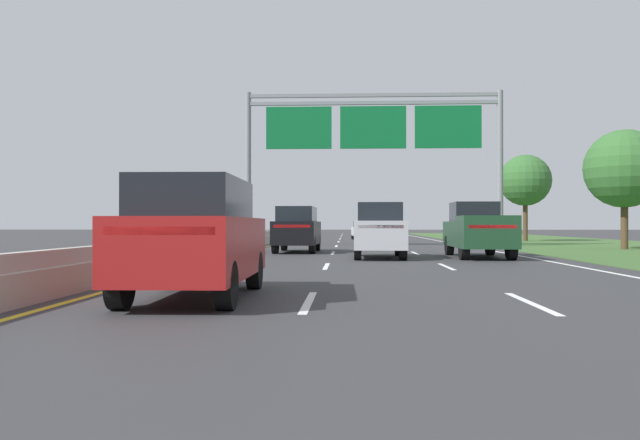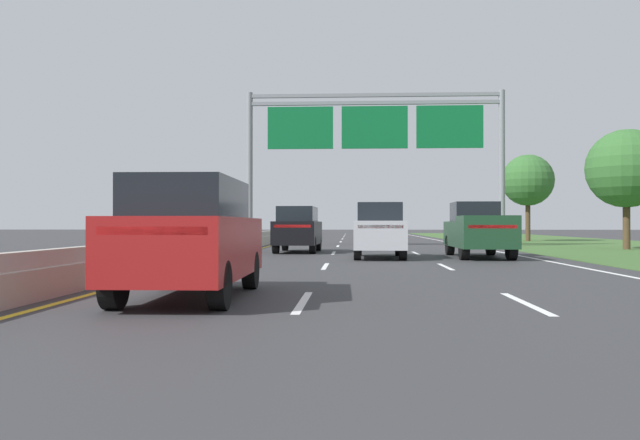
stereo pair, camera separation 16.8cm
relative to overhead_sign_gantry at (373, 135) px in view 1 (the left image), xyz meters
The scene contains 12 objects.
ground_plane 6.75m from the overhead_sign_gantry, 99.10° to the right, with size 220.00×220.00×0.00m, color #333335.
lane_striping 6.89m from the overhead_sign_gantry, 97.34° to the right, with size 11.96×106.00×0.01m.
grass_verge_right 15.22m from the overhead_sign_gantry, ahead, with size 14.00×110.00×0.02m, color #3D602D.
median_barrier_concrete 9.42m from the overhead_sign_gantry, 164.82° to the right, with size 0.60×110.00×0.85m.
overhead_sign_gantry is the anchor object (origin of this frame).
pickup_truck_darkgreen 13.49m from the overhead_sign_gantry, 72.87° to the right, with size 2.07×5.43×2.20m.
car_black_left_lane_suv 10.05m from the overhead_sign_gantry, 116.81° to the right, with size 2.02×4.75×2.11m.
car_red_left_lane_suv 26.78m from the overhead_sign_gantry, 99.17° to the right, with size 1.96×4.72×2.11m.
car_silver_centre_lane_suv 13.57m from the overhead_sign_gantry, 91.21° to the right, with size 2.01×4.74×2.11m.
car_white_centre_lane_sedan 18.98m from the overhead_sign_gantry, 90.62° to the left, with size 1.91×4.44×1.57m.
roadside_tree_mid 13.50m from the overhead_sign_gantry, 17.03° to the right, with size 4.02×4.02×6.16m.
roadside_tree_far 16.92m from the overhead_sign_gantry, 44.35° to the left, with size 3.89×3.89×6.58m.
Camera 1 is at (-1.19, -0.17, 1.32)m, focal length 35.62 mm.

